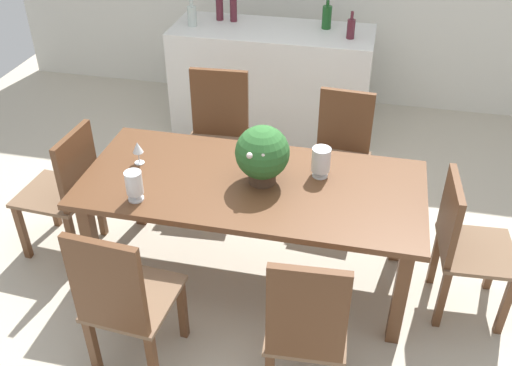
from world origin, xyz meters
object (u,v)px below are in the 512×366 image
dining_table (252,194)px  wine_bottle_green (220,9)px  chair_near_right (306,328)px  wine_bottle_clear (192,16)px  chair_foot_end (463,241)px  chair_near_left (122,299)px  crystal_vase_left (134,184)px  chair_head_end (67,187)px  crystal_vase_center_near (321,160)px  kitchen_counter (271,81)px  wine_bottle_amber (327,17)px  wine_glass (138,148)px  chair_far_left (218,130)px  wine_bottle_tall (233,8)px  flower_centerpiece (262,154)px  chair_far_right (341,148)px  wine_bottle_dark (351,28)px

dining_table → wine_bottle_green: wine_bottle_green is taller
chair_near_right → wine_bottle_clear: (-1.46, 2.87, 0.51)m
chair_foot_end → chair_near_left: size_ratio=0.90×
chair_foot_end → crystal_vase_left: bearing=95.9°
chair_near_left → wine_bottle_green: size_ratio=3.72×
chair_near_right → chair_head_end: size_ratio=1.08×
crystal_vase_left → crystal_vase_center_near: bearing=25.3°
chair_head_end → crystal_vase_center_near: chair_head_end is taller
kitchen_counter → wine_bottle_amber: (0.46, 0.12, 0.59)m
crystal_vase_center_near → wine_glass: (-1.14, -0.10, -0.00)m
dining_table → chair_near_right: 1.02m
chair_far_left → wine_bottle_tall: size_ratio=3.43×
wine_bottle_green → chair_far_left: bearing=-75.9°
chair_near_left → wine_bottle_tall: bearing=-82.2°
wine_bottle_amber → wine_bottle_green: (-0.97, 0.02, 0.00)m
chair_near_left → kitchen_counter: bearing=-89.5°
flower_centerpiece → kitchen_counter: size_ratio=0.21×
kitchen_counter → dining_table: bearing=-82.2°
wine_bottle_green → chair_near_right: bearing=-67.6°
dining_table → wine_bottle_green: 2.36m
crystal_vase_center_near → flower_centerpiece: bearing=-157.8°
chair_near_right → wine_bottle_amber: (-0.29, 3.06, 0.53)m
crystal_vase_center_near → chair_head_end: bearing=-174.5°
chair_far_right → wine_bottle_tall: wine_bottle_tall is taller
chair_near_right → chair_far_left: (-0.95, 1.80, 0.00)m
wine_bottle_green → wine_bottle_dark: bearing=-10.4°
dining_table → wine_bottle_amber: size_ratio=8.41×
chair_far_right → crystal_vase_center_near: 0.81m
wine_glass → wine_bottle_dark: bearing=58.7°
crystal_vase_center_near → wine_bottle_tall: size_ratio=0.66×
crystal_vase_left → wine_bottle_dark: 2.51m
dining_table → wine_bottle_clear: 2.24m
flower_centerpiece → crystal_vase_center_near: flower_centerpiece is taller
dining_table → crystal_vase_center_near: size_ratio=10.67×
chair_far_left → wine_bottle_amber: size_ratio=4.10×
chair_near_left → wine_bottle_amber: bearing=-97.7°
chair_near_right → wine_bottle_amber: wine_bottle_amber is taller
wine_bottle_dark → wine_bottle_amber: size_ratio=0.93×
wine_bottle_dark → wine_bottle_tall: 1.09m
crystal_vase_left → wine_bottle_green: (-0.18, 2.50, 0.23)m
chair_near_left → wine_bottle_amber: size_ratio=4.14×
crystal_vase_left → wine_bottle_dark: wine_bottle_dark is taller
crystal_vase_left → crystal_vase_center_near: size_ratio=0.96×
chair_foot_end → wine_glass: size_ratio=6.04×
crystal_vase_center_near → wine_bottle_green: wine_bottle_green is taller
chair_far_left → kitchen_counter: 1.15m
chair_head_end → wine_bottle_green: (0.47, 2.18, 0.56)m
crystal_vase_left → wine_bottle_amber: wine_bottle_amber is taller
wine_bottle_dark → chair_near_left: bearing=-107.1°
chair_head_end → flower_centerpiece: 1.39m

